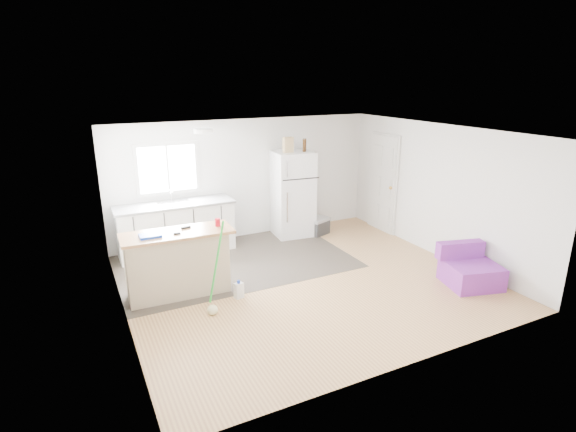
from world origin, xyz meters
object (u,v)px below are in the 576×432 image
at_px(purple_seat, 469,270).
at_px(bottle_right, 305,145).
at_px(blue_tray, 150,236).
at_px(peninsula, 178,263).
at_px(bottle_left, 304,145).
at_px(mop, 214,298).
at_px(red_cup, 218,222).
at_px(cooler, 318,226).
at_px(refrigerator, 293,194).
at_px(cardboard_box, 288,145).
at_px(cleaner_jug, 239,290).
at_px(kitchen_cabinets, 176,228).

relative_size(purple_seat, bottle_right, 3.79).
bearing_deg(blue_tray, peninsula, 5.61).
xyz_separation_m(purple_seat, bottle_left, (-1.24, 3.27, 1.64)).
bearing_deg(mop, red_cup, 35.06).
xyz_separation_m(cooler, bottle_right, (-0.24, 0.20, 1.70)).
relative_size(refrigerator, cardboard_box, 5.84).
xyz_separation_m(refrigerator, red_cup, (-2.14, -1.66, 0.18)).
distance_m(red_cup, cardboard_box, 2.71).
height_order(cleaner_jug, blue_tray, blue_tray).
bearing_deg(red_cup, blue_tray, -177.96).
height_order(peninsula, mop, mop).
bearing_deg(cooler, red_cup, -172.48).
relative_size(cleaner_jug, cardboard_box, 0.96).
height_order(cardboard_box, bottle_left, cardboard_box).
bearing_deg(mop, cleaner_jug, -1.76).
bearing_deg(cleaner_jug, peninsula, 131.48).
height_order(cooler, purple_seat, purple_seat).
height_order(mop, bottle_left, bottle_left).
xyz_separation_m(cleaner_jug, cardboard_box, (1.89, 2.15, 1.78)).
height_order(cooler, bottle_right, bottle_right).
relative_size(cleaner_jug, bottle_right, 1.15).
distance_m(blue_tray, bottle_right, 3.88).
bearing_deg(blue_tray, cardboard_box, 28.60).
distance_m(kitchen_cabinets, cardboard_box, 2.69).
xyz_separation_m(purple_seat, red_cup, (-3.58, 1.72, 0.82)).
bearing_deg(purple_seat, cooler, 122.08).
distance_m(kitchen_cabinets, mop, 2.52).
xyz_separation_m(peninsula, mop, (0.29, -0.79, -0.27)).
xyz_separation_m(mop, blue_tray, (-0.66, 0.76, 0.78)).
distance_m(purple_seat, mop, 4.04).
height_order(red_cup, bottle_right, bottle_right).
xyz_separation_m(mop, cardboard_box, (2.36, 2.41, 1.67)).
bearing_deg(mop, purple_seat, -44.02).
height_order(cardboard_box, bottle_right, cardboard_box).
relative_size(purple_seat, blue_tray, 3.15).
bearing_deg(kitchen_cabinets, refrigerator, -0.78).
bearing_deg(purple_seat, blue_tray, 175.07).
height_order(cleaner_jug, cardboard_box, cardboard_box).
distance_m(cleaner_jug, blue_tray, 1.52).
xyz_separation_m(kitchen_cabinets, purple_seat, (3.85, -3.43, -0.26)).
bearing_deg(red_cup, bottle_left, 33.56).
relative_size(red_cup, bottle_right, 0.48).
bearing_deg(mop, peninsula, 79.56).
bearing_deg(cardboard_box, red_cup, -141.25).
height_order(cooler, cleaner_jug, cooler).
bearing_deg(kitchen_cabinets, bottle_right, -1.60).
xyz_separation_m(cooler, blue_tray, (-3.64, -1.46, 0.84)).
xyz_separation_m(cleaner_jug, mop, (-0.47, -0.26, 0.11)).
bearing_deg(bottle_left, refrigerator, 150.23).
relative_size(cooler, bottle_right, 2.16).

